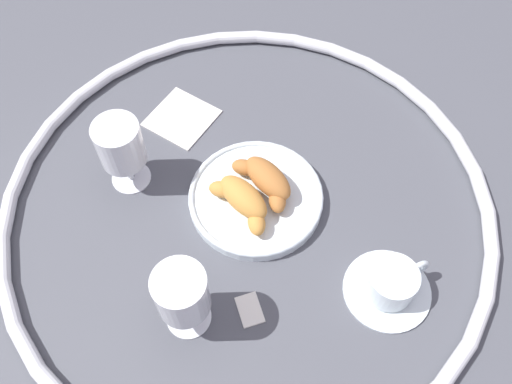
{
  "coord_description": "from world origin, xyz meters",
  "views": [
    {
      "loc": [
        -0.35,
        0.3,
        0.8
      ],
      "look_at": [
        -0.0,
        -0.02,
        0.03
      ],
      "focal_mm": 38.46,
      "sensor_mm": 36.0,
      "label": 1
    }
  ],
  "objects_px": {
    "juice_glass_right": "(121,147)",
    "sugar_packet": "(250,309)",
    "juice_glass_left": "(182,295)",
    "croissant_small": "(244,200)",
    "folded_napkin": "(182,117)",
    "pastry_plate": "(256,198)",
    "coffee_cup_near": "(391,284)",
    "croissant_large": "(265,179)"
  },
  "relations": [
    {
      "from": "croissant_small",
      "to": "coffee_cup_near",
      "type": "height_order",
      "value": "croissant_small"
    },
    {
      "from": "croissant_large",
      "to": "croissant_small",
      "type": "bearing_deg",
      "value": 96.92
    },
    {
      "from": "pastry_plate",
      "to": "folded_napkin",
      "type": "height_order",
      "value": "pastry_plate"
    },
    {
      "from": "coffee_cup_near",
      "to": "sugar_packet",
      "type": "height_order",
      "value": "coffee_cup_near"
    },
    {
      "from": "coffee_cup_near",
      "to": "croissant_large",
      "type": "bearing_deg",
      "value": 3.43
    },
    {
      "from": "pastry_plate",
      "to": "folded_napkin",
      "type": "bearing_deg",
      "value": -5.16
    },
    {
      "from": "juice_glass_right",
      "to": "sugar_packet",
      "type": "bearing_deg",
      "value": 178.12
    },
    {
      "from": "pastry_plate",
      "to": "croissant_large",
      "type": "distance_m",
      "value": 0.04
    },
    {
      "from": "juice_glass_left",
      "to": "folded_napkin",
      "type": "bearing_deg",
      "value": -37.11
    },
    {
      "from": "juice_glass_right",
      "to": "folded_napkin",
      "type": "height_order",
      "value": "juice_glass_right"
    },
    {
      "from": "juice_glass_left",
      "to": "sugar_packet",
      "type": "relative_size",
      "value": 2.8
    },
    {
      "from": "juice_glass_left",
      "to": "croissant_large",
      "type": "bearing_deg",
      "value": -70.42
    },
    {
      "from": "coffee_cup_near",
      "to": "juice_glass_left",
      "type": "height_order",
      "value": "juice_glass_left"
    },
    {
      "from": "juice_glass_right",
      "to": "sugar_packet",
      "type": "height_order",
      "value": "juice_glass_right"
    },
    {
      "from": "coffee_cup_near",
      "to": "folded_napkin",
      "type": "xyz_separation_m",
      "value": [
        0.48,
        0.02,
        -0.02
      ]
    },
    {
      "from": "juice_glass_left",
      "to": "folded_napkin",
      "type": "relative_size",
      "value": 1.27
    },
    {
      "from": "juice_glass_left",
      "to": "croissant_small",
      "type": "bearing_deg",
      "value": -66.93
    },
    {
      "from": "pastry_plate",
      "to": "croissant_large",
      "type": "bearing_deg",
      "value": -81.93
    },
    {
      "from": "croissant_small",
      "to": "juice_glass_left",
      "type": "relative_size",
      "value": 0.98
    },
    {
      "from": "pastry_plate",
      "to": "folded_napkin",
      "type": "distance_m",
      "value": 0.23
    },
    {
      "from": "sugar_packet",
      "to": "coffee_cup_near",
      "type": "bearing_deg",
      "value": -99.57
    },
    {
      "from": "pastry_plate",
      "to": "juice_glass_left",
      "type": "distance_m",
      "value": 0.24
    },
    {
      "from": "juice_glass_right",
      "to": "folded_napkin",
      "type": "bearing_deg",
      "value": -73.17
    },
    {
      "from": "juice_glass_left",
      "to": "coffee_cup_near",
      "type": "bearing_deg",
      "value": -124.86
    },
    {
      "from": "croissant_small",
      "to": "juice_glass_left",
      "type": "bearing_deg",
      "value": 113.07
    },
    {
      "from": "pastry_plate",
      "to": "croissant_large",
      "type": "relative_size",
      "value": 1.66
    },
    {
      "from": "sugar_packet",
      "to": "folded_napkin",
      "type": "height_order",
      "value": "sugar_packet"
    },
    {
      "from": "croissant_large",
      "to": "folded_napkin",
      "type": "xyz_separation_m",
      "value": [
        0.22,
        0.0,
        -0.04
      ]
    },
    {
      "from": "juice_glass_left",
      "to": "folded_napkin",
      "type": "xyz_separation_m",
      "value": [
        0.31,
        -0.23,
        -0.09
      ]
    },
    {
      "from": "pastry_plate",
      "to": "sugar_packet",
      "type": "distance_m",
      "value": 0.19
    },
    {
      "from": "juice_glass_right",
      "to": "sugar_packet",
      "type": "xyz_separation_m",
      "value": [
        -0.32,
        0.01,
        -0.09
      ]
    },
    {
      "from": "juice_glass_right",
      "to": "pastry_plate",
      "type": "bearing_deg",
      "value": -145.07
    },
    {
      "from": "coffee_cup_near",
      "to": "pastry_plate",
      "type": "bearing_deg",
      "value": 8.81
    },
    {
      "from": "pastry_plate",
      "to": "sugar_packet",
      "type": "height_order",
      "value": "pastry_plate"
    },
    {
      "from": "croissant_small",
      "to": "sugar_packet",
      "type": "xyz_separation_m",
      "value": [
        -0.13,
        0.11,
        -0.04
      ]
    },
    {
      "from": "croissant_small",
      "to": "coffee_cup_near",
      "type": "xyz_separation_m",
      "value": [
        -0.25,
        -0.07,
        -0.02
      ]
    },
    {
      "from": "croissant_small",
      "to": "pastry_plate",
      "type": "bearing_deg",
      "value": -83.99
    },
    {
      "from": "pastry_plate",
      "to": "juice_glass_left",
      "type": "xyz_separation_m",
      "value": [
        -0.08,
        0.21,
        0.08
      ]
    },
    {
      "from": "croissant_large",
      "to": "coffee_cup_near",
      "type": "xyz_separation_m",
      "value": [
        -0.26,
        -0.02,
        -0.02
      ]
    },
    {
      "from": "croissant_large",
      "to": "folded_napkin",
      "type": "height_order",
      "value": "croissant_large"
    },
    {
      "from": "juice_glass_left",
      "to": "sugar_packet",
      "type": "bearing_deg",
      "value": -125.93
    },
    {
      "from": "juice_glass_right",
      "to": "croissant_small",
      "type": "bearing_deg",
      "value": -152.44
    }
  ]
}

